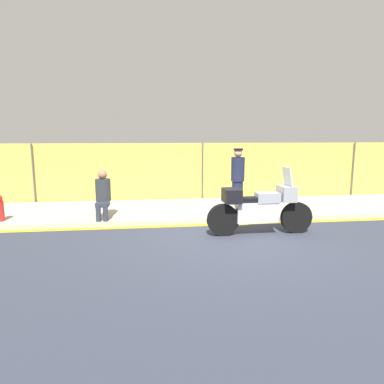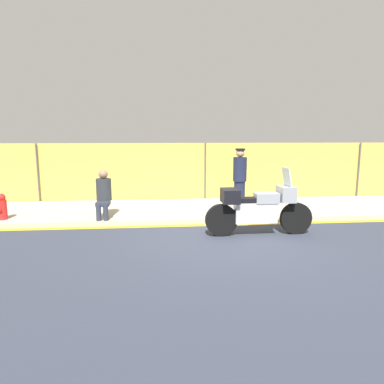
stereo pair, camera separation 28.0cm
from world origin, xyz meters
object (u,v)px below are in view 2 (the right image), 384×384
(fire_hydrant, at_px, (2,207))
(motorcycle, at_px, (258,208))
(officer_standing, at_px, (240,176))
(person_seated_on_curb, at_px, (103,191))

(fire_hydrant, bearing_deg, motorcycle, -13.55)
(officer_standing, distance_m, fire_hydrant, 6.43)
(officer_standing, height_order, person_seated_on_curb, officer_standing)
(motorcycle, xyz_separation_m, fire_hydrant, (-6.05, 1.46, -0.16))
(officer_standing, xyz_separation_m, fire_hydrant, (-6.27, -1.29, -0.53))
(motorcycle, height_order, fire_hydrant, motorcycle)
(officer_standing, bearing_deg, fire_hydrant, -168.34)
(motorcycle, height_order, person_seated_on_curb, motorcycle)
(officer_standing, bearing_deg, motorcycle, -94.53)
(person_seated_on_curb, xyz_separation_m, fire_hydrant, (-2.48, 0.02, -0.35))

